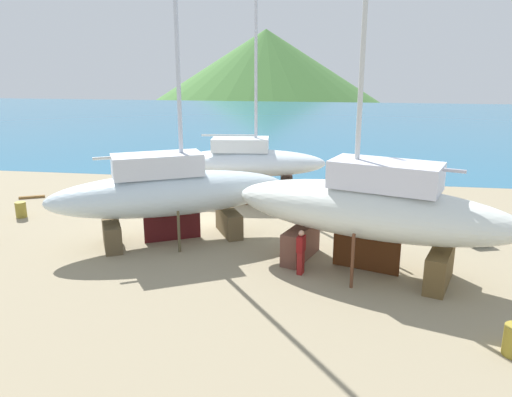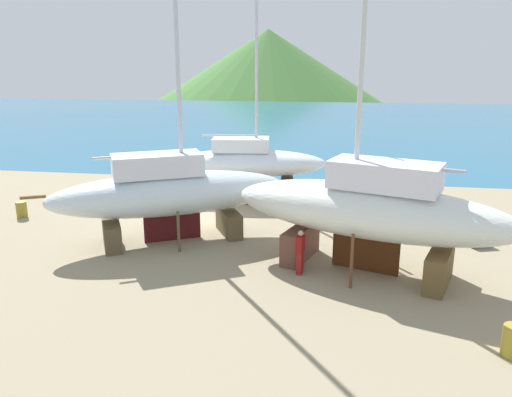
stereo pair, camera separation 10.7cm
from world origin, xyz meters
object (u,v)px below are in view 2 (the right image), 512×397
Objects in this scene: sailboat_large_starboard at (170,191)px; barrel_rust_mid at (479,240)px; barrel_ochre at (435,205)px; sailboat_small_center at (369,209)px; sailboat_far_slipway at (248,162)px; worker at (300,252)px; barrel_by_slipway at (367,209)px; barrel_tipped_right at (22,209)px.

sailboat_large_starboard is 20.02× the size of barrel_rust_mid.
sailboat_small_center is at bearing -115.20° from barrel_ochre.
sailboat_far_slipway is at bearing -38.26° from sailboat_small_center.
sailboat_large_starboard is 10.65× the size of worker.
sailboat_far_slipway is 21.04× the size of barrel_by_slipway.
barrel_tipped_right reaches higher than barrel_ochre.
barrel_tipped_right is (-8.80, 2.13, -1.86)m from sailboat_large_starboard.
barrel_rust_mid is at bearing -22.41° from sailboat_large_starboard.
barrel_by_slipway is at bearing -25.43° from sailboat_far_slipway.
sailboat_far_slipway is 19.82× the size of barrel_tipped_right.
sailboat_small_center is 21.97× the size of barrel_ochre.
sailboat_small_center is 18.19× the size of barrel_rust_mid.
sailboat_large_starboard is at bearing -148.99° from barrel_by_slipway.
sailboat_large_starboard is at bearing -10.74° from worker.
sailboat_large_starboard reaches higher than barrel_rust_mid.
sailboat_far_slipway is 13.14m from barrel_rust_mid.
barrel_tipped_right is (-10.93, -5.62, -1.73)m from sailboat_far_slipway.
worker reaches higher than barrel_rust_mid.
barrel_rust_mid is (5.00, 3.52, -2.21)m from sailboat_small_center.
sailboat_large_starboard is 1.15× the size of sailboat_far_slipway.
sailboat_far_slipway is 11.32m from worker.
worker reaches higher than barrel_tipped_right.
barrel_by_slipway is at bearing -74.24° from sailboat_small_center.
sailboat_large_starboard is 8.75m from sailboat_small_center.
barrel_rust_mid is at bearing -35.40° from sailboat_far_slipway.
barrel_tipped_right reaches higher than barrel_by_slipway.
worker reaches higher than barrel_ochre.
barrel_ochre reaches higher than barrel_rust_mid.
sailboat_small_center is 20.63× the size of barrel_tipped_right.
barrel_rust_mid is at bearing -136.36° from worker.
sailboat_large_starboard is 6.76m from worker.
barrel_by_slipway is (0.44, 7.52, -2.19)m from sailboat_small_center.
barrel_ochre is (4.04, 8.57, -2.11)m from sailboat_small_center.
sailboat_far_slipway is at bearing 150.60° from barrel_rust_mid.
sailboat_small_center is 6.50m from barrel_rust_mid.
sailboat_far_slipway is at bearing -55.51° from worker.
sailboat_far_slipway is 17.47× the size of barrel_rust_mid.
sailboat_small_center is 7.84m from barrel_by_slipway.
barrel_ochre is at bearing -1.03° from sailboat_large_starboard.
sailboat_large_starboard is 10.59m from barrel_by_slipway.
barrel_tipped_right is at bearing -4.06° from worker.
barrel_tipped_right is at bearing -158.82° from sailboat_far_slipway.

